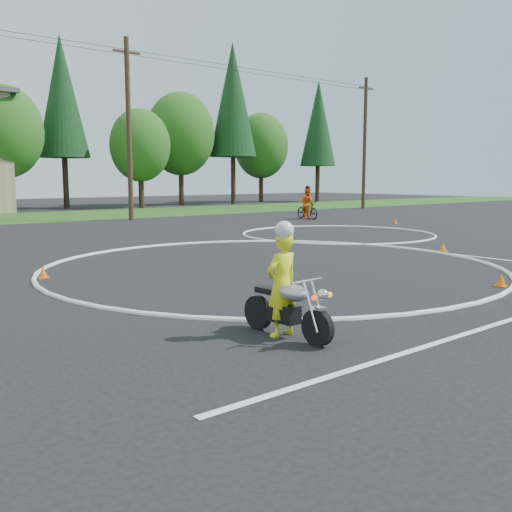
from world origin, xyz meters
TOP-DOWN VIEW (x-y plane):
  - ground at (0.00, 0.00)m, footprint 120.00×120.00m
  - grass_strip at (0.00, 27.00)m, footprint 120.00×10.00m
  - course_markings at (2.17, 4.35)m, footprint 19.05×19.05m
  - primary_motorcycle at (-4.34, -2.42)m, footprint 0.62×1.79m
  - rider_primary_grp at (-4.34, -2.29)m, footprint 0.59×0.41m
  - rider_second_grp at (13.41, 15.37)m, footprint 1.07×2.12m
  - traffic_cones at (3.52, 1.99)m, footprint 20.09×14.52m
  - treeline at (14.78, 34.61)m, footprint 38.20×8.10m
  - utility_poles at (5.00, 21.00)m, footprint 41.60×1.12m

SIDE VIEW (x-z plane):
  - ground at x=0.00m, z-range 0.00..0.00m
  - course_markings at x=2.17m, z-range -0.05..0.07m
  - grass_strip at x=0.00m, z-range 0.00..0.02m
  - traffic_cones at x=3.52m, z-range -0.01..0.29m
  - primary_motorcycle at x=-4.34m, z-range -0.01..0.92m
  - rider_second_grp at x=13.41m, z-range -0.29..1.66m
  - rider_primary_grp at x=-4.34m, z-range -0.03..1.71m
  - utility_poles at x=5.00m, z-range 0.20..10.20m
  - treeline at x=14.78m, z-range -0.64..13.88m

